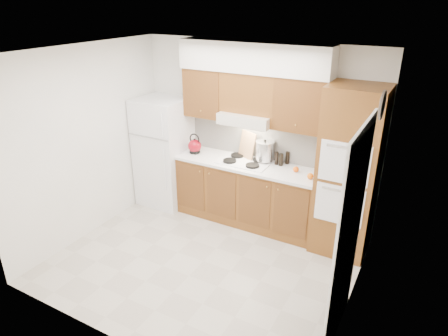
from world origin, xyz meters
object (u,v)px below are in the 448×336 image
object	(u,v)px
oven_cabinet	(348,173)
fridge	(165,152)
stock_pot	(265,151)
kettle	(195,146)

from	to	relation	value
oven_cabinet	fridge	bearing A→B (deg)	-179.30
fridge	stock_pot	distance (m)	1.66
oven_cabinet	kettle	distance (m)	2.29
fridge	kettle	size ratio (longest dim) A/B	8.45
oven_cabinet	kettle	size ratio (longest dim) A/B	10.81
kettle	oven_cabinet	bearing A→B (deg)	-14.73
fridge	stock_pot	bearing A→B (deg)	7.60
oven_cabinet	stock_pot	bearing A→B (deg)	171.56
kettle	stock_pot	bearing A→B (deg)	-4.79
kettle	stock_pot	distance (m)	1.08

